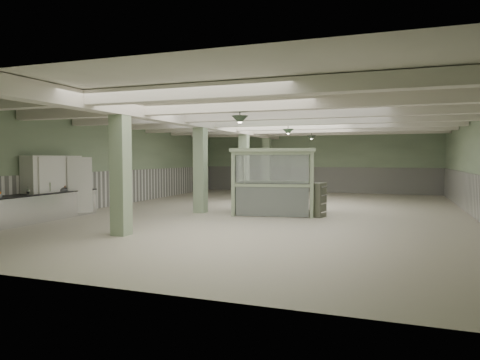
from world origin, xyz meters
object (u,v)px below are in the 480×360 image
(filing_cabinet, at_px, (318,200))
(prep_counter, at_px, (36,207))
(guard_booth, at_px, (274,169))
(walkin_cooler, at_px, (54,188))

(filing_cabinet, bearing_deg, prep_counter, -137.28)
(guard_booth, distance_m, filing_cabinet, 2.09)
(prep_counter, xyz_separation_m, walkin_cooler, (-0.08, 0.89, 0.57))
(walkin_cooler, xyz_separation_m, guard_booth, (6.78, 3.78, 0.61))
(prep_counter, height_order, filing_cabinet, filing_cabinet)
(guard_booth, relative_size, filing_cabinet, 2.84)
(prep_counter, relative_size, filing_cabinet, 4.16)
(prep_counter, height_order, guard_booth, guard_booth)
(prep_counter, xyz_separation_m, guard_booth, (6.70, 4.67, 1.19))
(guard_booth, height_order, filing_cabinet, guard_booth)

